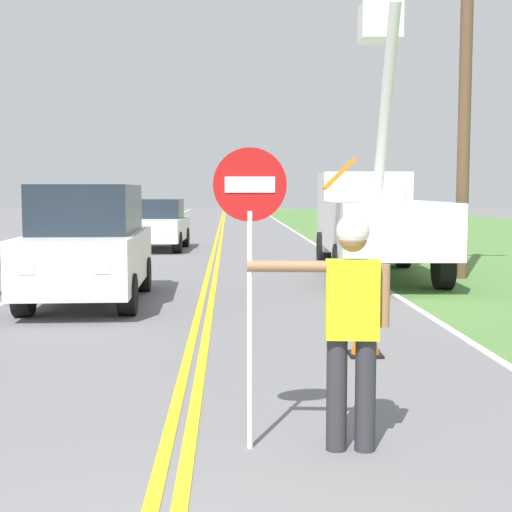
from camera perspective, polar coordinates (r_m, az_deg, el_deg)
centerline_yellow_left at (r=22.76m, az=-3.36°, el=0.05°), size 0.11×110.00×0.01m
centerline_yellow_right at (r=22.75m, az=-2.91°, el=0.05°), size 0.11×110.00×0.01m
edge_line_right at (r=22.97m, az=5.88°, el=0.08°), size 0.12×110.00×0.01m
edge_line_left at (r=23.10m, az=-12.10°, el=0.02°), size 0.12×110.00×0.01m
flagger_worker at (r=5.71m, az=7.28°, el=-4.66°), size 1.08×0.28×1.83m
stop_sign_paddle at (r=5.63m, az=-0.47°, el=2.04°), size 0.56×0.04×2.33m
utility_bucket_truck at (r=17.64m, az=9.08°, el=3.18°), size 2.92×6.90×6.14m
oncoming_suv_nearest at (r=13.49m, az=-12.72°, el=0.95°), size 2.02×4.65×2.10m
oncoming_sedan_second at (r=25.11m, az=-7.64°, el=2.38°), size 2.04×4.17×1.70m
utility_pole_near at (r=17.54m, az=15.81°, el=12.95°), size 1.80×0.28×8.55m
traffic_cone_lead at (r=9.11m, az=8.41°, el=-5.53°), size 0.40×0.40×0.70m
traffic_cone_mid at (r=11.41m, az=8.07°, el=-3.38°), size 0.40×0.40×0.70m
guardrail_left_shoulder at (r=18.21m, az=-16.77°, el=0.20°), size 0.10×32.00×0.71m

